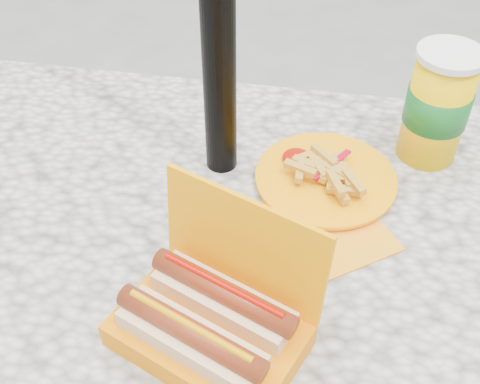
# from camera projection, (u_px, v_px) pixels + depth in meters

# --- Properties ---
(picnic_table) EXTENTS (1.20, 0.80, 0.75)m
(picnic_table) POSITION_uv_depth(u_px,v_px,m) (204.00, 280.00, 0.96)
(picnic_table) COLOR beige
(picnic_table) RESTS_ON ground
(hotdog_box) EXTENTS (0.27, 0.23, 0.18)m
(hotdog_box) POSITION_uv_depth(u_px,v_px,m) (211.00, 322.00, 0.72)
(hotdog_box) COLOR #FF9A00
(hotdog_box) RESTS_ON picnic_table
(fries_plate) EXTENTS (0.24, 0.34, 0.04)m
(fries_plate) POSITION_uv_depth(u_px,v_px,m) (325.00, 181.00, 0.95)
(fries_plate) COLOR orange
(fries_plate) RESTS_ON picnic_table
(soda_cup) EXTENTS (0.10, 0.10, 0.19)m
(soda_cup) POSITION_uv_depth(u_px,v_px,m) (438.00, 105.00, 0.95)
(soda_cup) COLOR #FFC200
(soda_cup) RESTS_ON picnic_table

